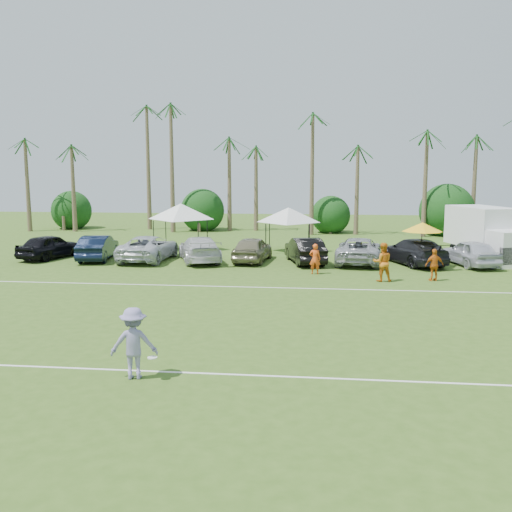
# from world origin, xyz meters

# --- Properties ---
(ground) EXTENTS (120.00, 120.00, 0.00)m
(ground) POSITION_xyz_m (0.00, 0.00, 0.00)
(ground) COLOR #395A1B
(ground) RESTS_ON ground
(field_lines) EXTENTS (80.00, 12.10, 0.01)m
(field_lines) POSITION_xyz_m (0.00, 8.00, 0.01)
(field_lines) COLOR white
(field_lines) RESTS_ON ground
(palm_tree_0) EXTENTS (2.40, 2.40, 8.90)m
(palm_tree_0) POSITION_xyz_m (-22.00, 38.00, 7.48)
(palm_tree_0) COLOR brown
(palm_tree_0) RESTS_ON ground
(palm_tree_1) EXTENTS (2.40, 2.40, 9.90)m
(palm_tree_1) POSITION_xyz_m (-17.00, 38.00, 8.35)
(palm_tree_1) COLOR brown
(palm_tree_1) RESTS_ON ground
(palm_tree_2) EXTENTS (2.40, 2.40, 10.90)m
(palm_tree_2) POSITION_xyz_m (-12.00, 38.00, 9.21)
(palm_tree_2) COLOR brown
(palm_tree_2) RESTS_ON ground
(palm_tree_3) EXTENTS (2.40, 2.40, 11.90)m
(palm_tree_3) POSITION_xyz_m (-8.00, 38.00, 10.06)
(palm_tree_3) COLOR brown
(palm_tree_3) RESTS_ON ground
(palm_tree_4) EXTENTS (2.40, 2.40, 8.90)m
(palm_tree_4) POSITION_xyz_m (-4.00, 38.00, 7.48)
(palm_tree_4) COLOR brown
(palm_tree_4) RESTS_ON ground
(palm_tree_5) EXTENTS (2.40, 2.40, 9.90)m
(palm_tree_5) POSITION_xyz_m (0.00, 38.00, 8.35)
(palm_tree_5) COLOR brown
(palm_tree_5) RESTS_ON ground
(palm_tree_6) EXTENTS (2.40, 2.40, 10.90)m
(palm_tree_6) POSITION_xyz_m (4.00, 38.00, 9.21)
(palm_tree_6) COLOR brown
(palm_tree_6) RESTS_ON ground
(palm_tree_7) EXTENTS (2.40, 2.40, 11.90)m
(palm_tree_7) POSITION_xyz_m (8.00, 38.00, 10.06)
(palm_tree_7) COLOR brown
(palm_tree_7) RESTS_ON ground
(palm_tree_8) EXTENTS (2.40, 2.40, 8.90)m
(palm_tree_8) POSITION_xyz_m (13.00, 38.00, 7.48)
(palm_tree_8) COLOR brown
(palm_tree_8) RESTS_ON ground
(palm_tree_9) EXTENTS (2.40, 2.40, 9.90)m
(palm_tree_9) POSITION_xyz_m (18.00, 38.00, 8.35)
(palm_tree_9) COLOR brown
(palm_tree_9) RESTS_ON ground
(bush_tree_0) EXTENTS (4.00, 4.00, 4.00)m
(bush_tree_0) POSITION_xyz_m (-19.00, 39.00, 1.80)
(bush_tree_0) COLOR brown
(bush_tree_0) RESTS_ON ground
(bush_tree_1) EXTENTS (4.00, 4.00, 4.00)m
(bush_tree_1) POSITION_xyz_m (-6.00, 39.00, 1.80)
(bush_tree_1) COLOR brown
(bush_tree_1) RESTS_ON ground
(bush_tree_2) EXTENTS (4.00, 4.00, 4.00)m
(bush_tree_2) POSITION_xyz_m (6.00, 39.00, 1.80)
(bush_tree_2) COLOR brown
(bush_tree_2) RESTS_ON ground
(bush_tree_3) EXTENTS (4.00, 4.00, 4.00)m
(bush_tree_3) POSITION_xyz_m (16.00, 39.00, 1.80)
(bush_tree_3) COLOR brown
(bush_tree_3) RESTS_ON ground
(sideline_player_a) EXTENTS (0.63, 0.43, 1.69)m
(sideline_player_a) POSITION_xyz_m (4.78, 17.93, 0.84)
(sideline_player_a) COLOR #F8561B
(sideline_player_a) RESTS_ON ground
(sideline_player_b) EXTENTS (1.05, 0.86, 2.01)m
(sideline_player_b) POSITION_xyz_m (8.25, 16.23, 1.01)
(sideline_player_b) COLOR orange
(sideline_player_b) RESTS_ON ground
(sideline_player_c) EXTENTS (1.05, 0.66, 1.67)m
(sideline_player_c) POSITION_xyz_m (10.94, 16.65, 0.84)
(sideline_player_c) COLOR #CF6517
(sideline_player_c) RESTS_ON ground
(box_truck) EXTENTS (4.27, 6.92, 3.34)m
(box_truck) POSITION_xyz_m (15.61, 24.07, 1.79)
(box_truck) COLOR white
(box_truck) RESTS_ON ground
(canopy_tent_left) EXTENTS (4.80, 4.80, 3.89)m
(canopy_tent_left) POSITION_xyz_m (-4.79, 26.31, 3.33)
(canopy_tent_left) COLOR black
(canopy_tent_left) RESTS_ON ground
(canopy_tent_right) EXTENTS (4.46, 4.46, 3.61)m
(canopy_tent_right) POSITION_xyz_m (2.84, 26.42, 3.09)
(canopy_tent_right) COLOR black
(canopy_tent_right) RESTS_ON ground
(market_umbrella) EXTENTS (2.37, 2.37, 2.64)m
(market_umbrella) POSITION_xyz_m (11.02, 21.06, 2.37)
(market_umbrella) COLOR black
(market_umbrella) RESTS_ON ground
(frisbee_player) EXTENTS (1.41, 0.97, 2.01)m
(frisbee_player) POSITION_xyz_m (-0.05, 1.46, 1.00)
(frisbee_player) COLOR #877EB4
(frisbee_player) RESTS_ON ground
(parked_car_0) EXTENTS (3.15, 4.99, 1.58)m
(parked_car_0) POSITION_xyz_m (-12.34, 21.59, 0.79)
(parked_car_0) COLOR black
(parked_car_0) RESTS_ON ground
(parked_car_1) EXTENTS (2.31, 4.98, 1.58)m
(parked_car_1) POSITION_xyz_m (-9.05, 21.43, 0.79)
(parked_car_1) COLOR black
(parked_car_1) RESTS_ON ground
(parked_car_2) EXTENTS (2.87, 5.80, 1.58)m
(parked_car_2) POSITION_xyz_m (-5.75, 21.54, 0.79)
(parked_car_2) COLOR silver
(parked_car_2) RESTS_ON ground
(parked_car_3) EXTENTS (3.95, 5.88, 1.58)m
(parked_car_3) POSITION_xyz_m (-2.46, 21.47, 0.79)
(parked_car_3) COLOR silver
(parked_car_3) RESTS_ON ground
(parked_car_4) EXTENTS (2.36, 4.82, 1.58)m
(parked_car_4) POSITION_xyz_m (0.84, 21.82, 0.79)
(parked_car_4) COLOR #7C7659
(parked_car_4) RESTS_ON ground
(parked_car_5) EXTENTS (2.84, 5.07, 1.58)m
(parked_car_5) POSITION_xyz_m (4.13, 21.63, 0.79)
(parked_car_5) COLOR black
(parked_car_5) RESTS_ON ground
(parked_car_6) EXTENTS (3.18, 5.93, 1.58)m
(parked_car_6) POSITION_xyz_m (7.43, 21.93, 0.79)
(parked_car_6) COLOR #A1A3A8
(parked_car_6) RESTS_ON ground
(parked_car_7) EXTENTS (4.02, 5.88, 1.58)m
(parked_car_7) POSITION_xyz_m (10.72, 21.89, 0.79)
(parked_car_7) COLOR black
(parked_car_7) RESTS_ON ground
(parked_car_8) EXTENTS (2.95, 4.96, 1.58)m
(parked_car_8) POSITION_xyz_m (14.02, 21.70, 0.79)
(parked_car_8) COLOR silver
(parked_car_8) RESTS_ON ground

